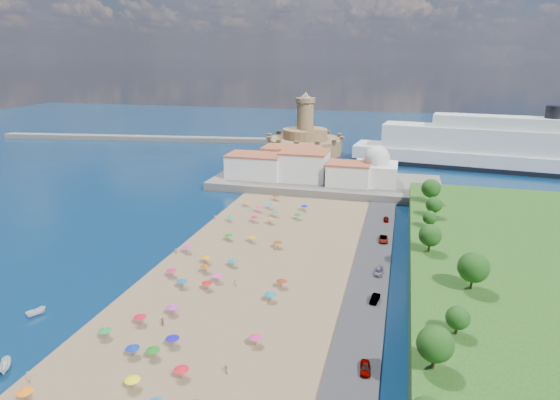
# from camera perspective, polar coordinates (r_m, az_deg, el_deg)

# --- Properties ---
(ground) EXTENTS (700.00, 700.00, 0.00)m
(ground) POSITION_cam_1_polar(r_m,az_deg,el_deg) (125.28, -4.73, -6.63)
(ground) COLOR #071938
(ground) RESTS_ON ground
(terrace) EXTENTS (90.00, 36.00, 3.00)m
(terrace) POSITION_cam_1_polar(r_m,az_deg,el_deg) (189.57, 5.48, 2.11)
(terrace) COLOR #59544C
(terrace) RESTS_ON ground
(jetty) EXTENTS (18.00, 70.00, 2.40)m
(jetty) POSITION_cam_1_polar(r_m,az_deg,el_deg) (227.19, 1.46, 4.63)
(jetty) COLOR #59544C
(jetty) RESTS_ON ground
(breakwater) EXTENTS (199.03, 34.77, 2.60)m
(breakwater) POSITION_cam_1_polar(r_m,az_deg,el_deg) (304.45, -14.86, 7.28)
(breakwater) COLOR #59544C
(breakwater) RESTS_ON ground
(waterfront_buildings) EXTENTS (57.00, 29.00, 11.00)m
(waterfront_buildings) POSITION_cam_1_polar(r_m,az_deg,el_deg) (191.10, 1.70, 4.28)
(waterfront_buildings) COLOR silver
(waterfront_buildings) RESTS_ON terrace
(domed_building) EXTENTS (16.00, 16.00, 15.00)m
(domed_building) POSITION_cam_1_polar(r_m,az_deg,el_deg) (183.78, 11.61, 3.76)
(domed_building) COLOR silver
(domed_building) RESTS_ON terrace
(fortress) EXTENTS (40.00, 40.00, 32.40)m
(fortress) POSITION_cam_1_polar(r_m,az_deg,el_deg) (254.87, 3.05, 7.23)
(fortress) COLOR #977A4B
(fortress) RESTS_ON ground
(cruise_ship) EXTENTS (138.31, 36.54, 29.89)m
(cruise_ship) POSITION_cam_1_polar(r_m,az_deg,el_deg) (238.64, 25.56, 5.44)
(cruise_ship) COLOR black
(cruise_ship) RESTS_ON ground
(beach_parasols) EXTENTS (32.65, 117.35, 2.20)m
(beach_parasols) POSITION_cam_1_polar(r_m,az_deg,el_deg) (114.62, -7.15, -7.88)
(beach_parasols) COLOR gray
(beach_parasols) RESTS_ON beach
(beachgoers) EXTENTS (31.43, 97.31, 1.88)m
(beachgoers) POSITION_cam_1_polar(r_m,az_deg,el_deg) (119.92, -7.15, -7.25)
(beachgoers) COLOR tan
(beachgoers) RESTS_ON beach
(moored_boats) EXTENTS (11.34, 20.30, 1.72)m
(moored_boats) POSITION_cam_1_polar(r_m,az_deg,el_deg) (100.49, -29.18, -14.80)
(moored_boats) COLOR white
(moored_boats) RESTS_ON ground
(parked_cars) EXTENTS (2.63, 79.86, 1.45)m
(parked_cars) POSITION_cam_1_polar(r_m,az_deg,el_deg) (118.72, 12.07, -7.63)
(parked_cars) COLOR gray
(parked_cars) RESTS_ON promenade
(hillside_trees) EXTENTS (15.34, 105.71, 7.78)m
(hillside_trees) POSITION_cam_1_polar(r_m,az_deg,el_deg) (109.43, 19.01, -5.42)
(hillside_trees) COLOR #382314
(hillside_trees) RESTS_ON hillside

